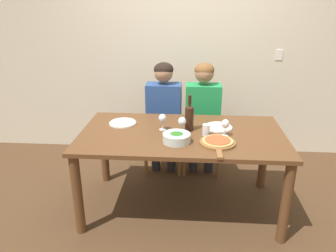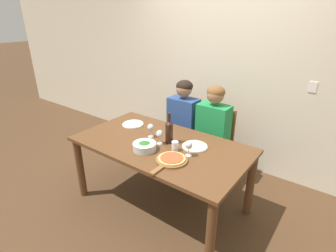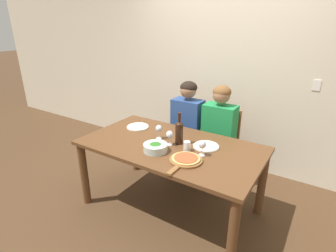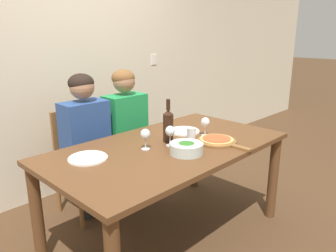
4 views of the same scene
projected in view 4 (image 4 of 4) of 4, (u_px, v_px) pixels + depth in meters
The scene contains 16 objects.
ground_plane at pixel (168, 236), 2.61m from camera, with size 40.00×40.00×0.00m, color #4C331E.
back_wall at pixel (68, 55), 3.14m from camera, with size 10.00×0.06×2.70m.
dining_table at pixel (168, 159), 2.43m from camera, with size 1.80×0.99×0.76m.
chair_left at pixel (81, 157), 2.89m from camera, with size 0.42×0.42×0.92m.
chair_right at pixel (120, 145), 3.18m from camera, with size 0.42×0.42×0.92m.
person_woman at pixel (86, 132), 2.75m from camera, with size 0.47×0.51×1.24m.
person_man at pixel (127, 123), 3.04m from camera, with size 0.47×0.51×1.24m.
wine_bottle at pixel (168, 125), 2.45m from camera, with size 0.08×0.08×0.33m.
broccoli_bowl at pixel (186, 148), 2.22m from camera, with size 0.23×0.23×0.08m.
dinner_plate_left at pixel (88, 158), 2.13m from camera, with size 0.26×0.26×0.02m.
dinner_plate_right at pixel (184, 131), 2.71m from camera, with size 0.26×0.26×0.02m.
pizza_on_board at pixel (218, 141), 2.45m from camera, with size 0.29×0.43×0.04m.
wine_glass_left at pixel (145, 135), 2.28m from camera, with size 0.07×0.07×0.15m.
wine_glass_right at pixel (205, 123), 2.59m from camera, with size 0.07×0.07×0.15m.
wine_glass_centre at pixel (170, 132), 2.36m from camera, with size 0.07×0.07×0.15m.
water_tumbler at pixel (191, 134), 2.50m from camera, with size 0.07×0.07×0.10m.
Camera 4 is at (-1.63, -1.58, 1.56)m, focal length 35.00 mm.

